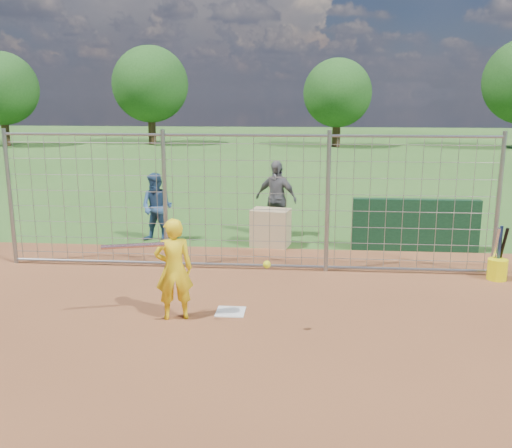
# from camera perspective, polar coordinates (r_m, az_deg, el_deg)

# --- Properties ---
(ground) EXTENTS (100.00, 100.00, 0.00)m
(ground) POSITION_cam_1_polar(r_m,az_deg,el_deg) (8.90, -2.39, -8.35)
(ground) COLOR #2D591E
(ground) RESTS_ON ground
(infield_dirt) EXTENTS (18.00, 18.00, 0.00)m
(infield_dirt) POSITION_cam_1_polar(r_m,az_deg,el_deg) (6.23, -6.06, -18.27)
(infield_dirt) COLOR brown
(infield_dirt) RESTS_ON ground
(home_plate) EXTENTS (0.43, 0.43, 0.02)m
(home_plate) POSITION_cam_1_polar(r_m,az_deg,el_deg) (8.71, -2.56, -8.77)
(home_plate) COLOR silver
(home_plate) RESTS_ON ground
(dugout_wall) EXTENTS (2.60, 0.20, 1.10)m
(dugout_wall) POSITION_cam_1_polar(r_m,az_deg,el_deg) (12.34, 15.64, -0.11)
(dugout_wall) COLOR #11381E
(dugout_wall) RESTS_ON ground
(batter) EXTENTS (0.63, 0.50, 1.51)m
(batter) POSITION_cam_1_polar(r_m,az_deg,el_deg) (8.33, -8.22, -4.49)
(batter) COLOR yellow
(batter) RESTS_ON ground
(bystander_a) EXTENTS (0.84, 0.71, 1.54)m
(bystander_a) POSITION_cam_1_polar(r_m,az_deg,el_deg) (12.78, -9.87, 1.62)
(bystander_a) COLOR navy
(bystander_a) RESTS_ON ground
(bystander_b) EXTENTS (1.11, 0.82, 1.76)m
(bystander_b) POSITION_cam_1_polar(r_m,az_deg,el_deg) (13.05, 2.01, 2.52)
(bystander_b) COLOR slate
(bystander_b) RESTS_ON ground
(equipment_bin) EXTENTS (0.89, 0.69, 0.80)m
(equipment_bin) POSITION_cam_1_polar(r_m,az_deg,el_deg) (12.33, 1.47, -0.36)
(equipment_bin) COLOR tan
(equipment_bin) RESTS_ON ground
(equipment_in_play) EXTENTS (2.35, 0.44, 0.23)m
(equipment_in_play) POSITION_cam_1_polar(r_m,az_deg,el_deg) (7.93, -9.15, -2.59)
(equipment_in_play) COLOR silver
(equipment_in_play) RESTS_ON ground
(bucket_with_bats) EXTENTS (0.34, 0.37, 0.98)m
(bucket_with_bats) POSITION_cam_1_polar(r_m,az_deg,el_deg) (10.97, 23.00, -3.92)
(bucket_with_bats) COLOR #FDF50D
(bucket_with_bats) RESTS_ON ground
(backstop_fence) EXTENTS (9.08, 0.08, 2.60)m
(backstop_fence) POSITION_cam_1_polar(r_m,az_deg,el_deg) (10.47, -1.07, 2.07)
(backstop_fence) COLOR gray
(backstop_fence) RESTS_ON ground
(tree_line) EXTENTS (44.66, 6.72, 6.48)m
(tree_line) POSITION_cam_1_polar(r_m,az_deg,el_deg) (36.42, 8.37, 13.49)
(tree_line) COLOR #3F2B19
(tree_line) RESTS_ON ground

